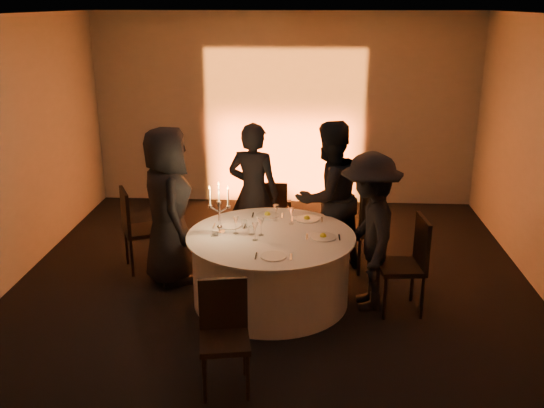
# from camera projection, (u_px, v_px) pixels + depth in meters

# --- Properties ---
(floor) EXTENTS (7.00, 7.00, 0.00)m
(floor) POSITION_uv_depth(u_px,v_px,m) (271.00, 300.00, 6.67)
(floor) COLOR black
(floor) RESTS_ON ground
(ceiling) EXTENTS (7.00, 7.00, 0.00)m
(ceiling) POSITION_uv_depth(u_px,v_px,m) (271.00, 15.00, 5.72)
(ceiling) COLOR white
(ceiling) RESTS_ON wall_back
(wall_back) EXTENTS (7.00, 0.00, 7.00)m
(wall_back) POSITION_uv_depth(u_px,v_px,m) (285.00, 110.00, 9.51)
(wall_back) COLOR #A7A39B
(wall_back) RESTS_ON floor
(wall_front) EXTENTS (7.00, 0.00, 7.00)m
(wall_front) POSITION_uv_depth(u_px,v_px,m) (225.00, 361.00, 2.88)
(wall_front) COLOR #A7A39B
(wall_front) RESTS_ON floor
(uplighter_fixture) EXTENTS (0.25, 0.12, 0.10)m
(uplighter_fixture) POSITION_uv_depth(u_px,v_px,m) (283.00, 204.00, 9.69)
(uplighter_fixture) COLOR black
(uplighter_fixture) RESTS_ON floor
(banquet_table) EXTENTS (1.80, 1.80, 0.77)m
(banquet_table) POSITION_uv_depth(u_px,v_px,m) (271.00, 268.00, 6.55)
(banquet_table) COLOR black
(banquet_table) RESTS_ON floor
(chair_left) EXTENTS (0.60, 0.60, 1.02)m
(chair_left) POSITION_uv_depth(u_px,v_px,m) (136.00, 225.00, 7.27)
(chair_left) COLOR black
(chair_left) RESTS_ON floor
(chair_back_left) EXTENTS (0.40, 0.40, 0.89)m
(chair_back_left) POSITION_uv_depth(u_px,v_px,m) (273.00, 209.00, 8.08)
(chair_back_left) COLOR black
(chair_back_left) RESTS_ON floor
(chair_back_right) EXTENTS (0.64, 0.64, 1.04)m
(chair_back_right) POSITION_uv_depth(u_px,v_px,m) (364.00, 224.00, 7.27)
(chair_back_right) COLOR black
(chair_back_right) RESTS_ON floor
(chair_right) EXTENTS (0.50, 0.50, 1.04)m
(chair_right) POSITION_uv_depth(u_px,v_px,m) (409.00, 259.00, 6.28)
(chair_right) COLOR black
(chair_right) RESTS_ON floor
(chair_front) EXTENTS (0.48, 0.48, 0.94)m
(chair_front) POSITION_uv_depth(u_px,v_px,m) (224.00, 329.00, 5.06)
(chair_front) COLOR black
(chair_front) RESTS_ON floor
(guest_left) EXTENTS (0.86, 1.04, 1.83)m
(guest_left) POSITION_uv_depth(u_px,v_px,m) (168.00, 206.00, 6.89)
(guest_left) COLOR black
(guest_left) RESTS_ON floor
(guest_back_left) EXTENTS (0.73, 0.57, 1.77)m
(guest_back_left) POSITION_uv_depth(u_px,v_px,m) (254.00, 194.00, 7.43)
(guest_back_left) COLOR black
(guest_back_left) RESTS_ON floor
(guest_back_right) EXTENTS (1.13, 1.09, 1.84)m
(guest_back_right) POSITION_uv_depth(u_px,v_px,m) (329.00, 197.00, 7.17)
(guest_back_right) COLOR black
(guest_back_right) RESTS_ON floor
(guest_right) EXTENTS (0.68, 1.12, 1.69)m
(guest_right) POSITION_uv_depth(u_px,v_px,m) (369.00, 232.00, 6.30)
(guest_right) COLOR black
(guest_right) RESTS_ON floor
(plate_left) EXTENTS (0.35, 0.25, 0.01)m
(plate_left) POSITION_uv_depth(u_px,v_px,m) (229.00, 226.00, 6.67)
(plate_left) COLOR white
(plate_left) RESTS_ON banquet_table
(plate_back_left) EXTENTS (0.36, 0.26, 0.08)m
(plate_back_left) POSITION_uv_depth(u_px,v_px,m) (267.00, 214.00, 6.99)
(plate_back_left) COLOR white
(plate_back_left) RESTS_ON banquet_table
(plate_back_right) EXTENTS (0.35, 0.28, 0.08)m
(plate_back_right) POSITION_uv_depth(u_px,v_px,m) (307.00, 218.00, 6.87)
(plate_back_right) COLOR white
(plate_back_right) RESTS_ON banquet_table
(plate_right) EXTENTS (0.36, 0.28, 0.08)m
(plate_right) POSITION_uv_depth(u_px,v_px,m) (323.00, 236.00, 6.35)
(plate_right) COLOR white
(plate_right) RESTS_ON banquet_table
(plate_front) EXTENTS (0.36, 0.25, 0.01)m
(plate_front) POSITION_uv_depth(u_px,v_px,m) (273.00, 256.00, 5.87)
(plate_front) COLOR white
(plate_front) RESTS_ON banquet_table
(coffee_cup) EXTENTS (0.11, 0.11, 0.07)m
(coffee_cup) POSITION_uv_depth(u_px,v_px,m) (215.00, 233.00, 6.41)
(coffee_cup) COLOR white
(coffee_cup) RESTS_ON banquet_table
(candelabra) EXTENTS (0.24, 0.11, 0.57)m
(candelabra) POSITION_uv_depth(u_px,v_px,m) (219.00, 215.00, 6.43)
(candelabra) COLOR white
(candelabra) RESTS_ON banquet_table
(wine_glass_a) EXTENTS (0.07, 0.07, 0.19)m
(wine_glass_a) POSITION_uv_depth(u_px,v_px,m) (276.00, 209.00, 6.80)
(wine_glass_a) COLOR white
(wine_glass_a) RESTS_ON banquet_table
(wine_glass_b) EXTENTS (0.07, 0.07, 0.19)m
(wine_glass_b) POSITION_uv_depth(u_px,v_px,m) (255.00, 228.00, 6.25)
(wine_glass_b) COLOR white
(wine_glass_b) RESTS_ON banquet_table
(wine_glass_c) EXTENTS (0.07, 0.07, 0.19)m
(wine_glass_c) POSITION_uv_depth(u_px,v_px,m) (236.00, 221.00, 6.42)
(wine_glass_c) COLOR white
(wine_glass_c) RESTS_ON banquet_table
(wine_glass_d) EXTENTS (0.07, 0.07, 0.19)m
(wine_glass_d) POSITION_uv_depth(u_px,v_px,m) (291.00, 212.00, 6.70)
(wine_glass_d) COLOR white
(wine_glass_d) RESTS_ON banquet_table
(wine_glass_e) EXTENTS (0.07, 0.07, 0.19)m
(wine_glass_e) POSITION_uv_depth(u_px,v_px,m) (261.00, 223.00, 6.37)
(wine_glass_e) COLOR white
(wine_glass_e) RESTS_ON banquet_table
(tumbler_a) EXTENTS (0.07, 0.07, 0.09)m
(tumbler_a) POSITION_uv_depth(u_px,v_px,m) (251.00, 230.00, 6.43)
(tumbler_a) COLOR white
(tumbler_a) RESTS_ON banquet_table
(tumbler_b) EXTENTS (0.07, 0.07, 0.09)m
(tumbler_b) POSITION_uv_depth(u_px,v_px,m) (244.00, 224.00, 6.62)
(tumbler_b) COLOR white
(tumbler_b) RESTS_ON banquet_table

